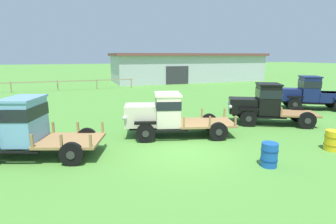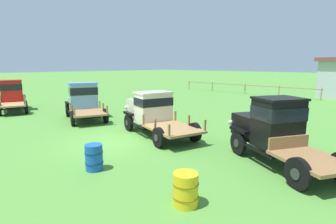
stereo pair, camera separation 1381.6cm
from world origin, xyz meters
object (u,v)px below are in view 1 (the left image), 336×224
(farm_shed, at_px, (188,67))
(vintage_truck_second_in_line, at_px, (21,126))
(vintage_truck_back_of_row, at_px, (312,93))
(vintage_truck_midrow_center, at_px, (165,114))
(vintage_truck_far_side, at_px, (264,103))
(oil_drum_near_fence, at_px, (269,155))
(oil_drum_beside_row, at_px, (333,140))

(farm_shed, xyz_separation_m, vintage_truck_second_in_line, (-18.32, -26.03, -0.89))
(farm_shed, bearing_deg, vintage_truck_back_of_row, -91.12)
(farm_shed, bearing_deg, vintage_truck_midrow_center, -116.03)
(farm_shed, distance_m, vintage_truck_far_side, 25.91)
(vintage_truck_midrow_center, height_order, vintage_truck_back_of_row, vintage_truck_back_of_row)
(vintage_truck_midrow_center, relative_size, oil_drum_near_fence, 6.40)
(farm_shed, relative_size, vintage_truck_far_side, 4.64)
(vintage_truck_far_side, bearing_deg, vintage_truck_second_in_line, -175.40)
(vintage_truck_far_side, bearing_deg, vintage_truck_back_of_row, 20.51)
(vintage_truck_back_of_row, xyz_separation_m, oil_drum_near_fence, (-9.72, -7.13, -0.74))
(farm_shed, xyz_separation_m, vintage_truck_back_of_row, (-0.45, -22.83, -0.90))
(farm_shed, bearing_deg, vintage_truck_far_side, -104.42)
(vintage_truck_second_in_line, bearing_deg, farm_shed, 54.86)
(vintage_truck_second_in_line, height_order, vintage_truck_back_of_row, vintage_truck_back_of_row)
(vintage_truck_back_of_row, bearing_deg, oil_drum_near_fence, -143.73)
(vintage_truck_second_in_line, height_order, vintage_truck_midrow_center, vintage_truck_second_in_line)
(oil_drum_beside_row, height_order, oil_drum_near_fence, oil_drum_near_fence)
(vintage_truck_midrow_center, height_order, vintage_truck_far_side, vintage_truck_far_side)
(farm_shed, xyz_separation_m, oil_drum_near_fence, (-10.16, -29.96, -1.64))
(oil_drum_beside_row, bearing_deg, vintage_truck_far_side, 87.66)
(vintage_truck_second_in_line, distance_m, oil_drum_near_fence, 9.09)
(vintage_truck_far_side, bearing_deg, oil_drum_near_fence, -127.25)
(vintage_truck_back_of_row, distance_m, oil_drum_near_fence, 12.07)
(vintage_truck_midrow_center, bearing_deg, vintage_truck_second_in_line, -174.04)
(farm_shed, bearing_deg, vintage_truck_second_in_line, -125.14)
(vintage_truck_far_side, distance_m, oil_drum_beside_row, 4.52)
(vintage_truck_back_of_row, relative_size, oil_drum_near_fence, 5.53)
(farm_shed, height_order, oil_drum_near_fence, farm_shed)
(vintage_truck_second_in_line, relative_size, vintage_truck_midrow_center, 0.93)
(vintage_truck_midrow_center, bearing_deg, oil_drum_near_fence, -63.68)
(vintage_truck_midrow_center, xyz_separation_m, vintage_truck_far_side, (5.96, 0.34, 0.09))
(farm_shed, bearing_deg, oil_drum_beside_row, -102.65)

